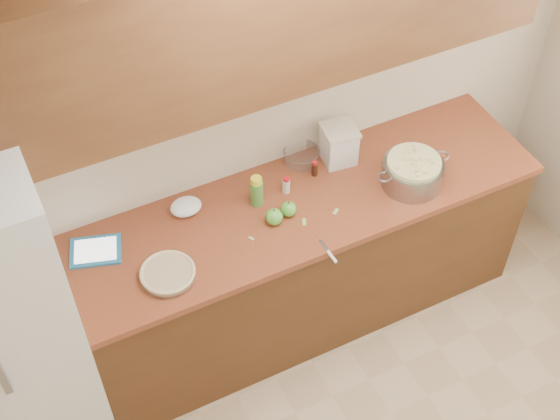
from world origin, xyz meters
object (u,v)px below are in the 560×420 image
pie (168,274)px  tablet (96,251)px  flour_canister (339,144)px  colander (412,172)px

pie → tablet: pie is taller
pie → flour_canister: bearing=17.1°
pie → colander: bearing=0.6°
pie → flour_canister: size_ratio=1.25×
flour_canister → colander: bearing=-51.8°
pie → tablet: size_ratio=0.94×
pie → tablet: 0.38m
colander → flour_canister: size_ratio=1.95×
tablet → colander: bearing=7.9°
colander → flour_canister: (-0.25, 0.31, 0.03)m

